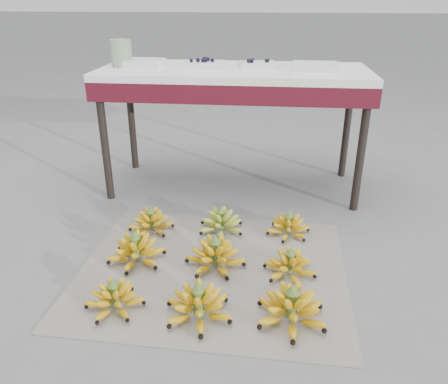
# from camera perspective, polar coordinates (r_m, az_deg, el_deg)

# --- Properties ---
(ground) EXTENTS (60.00, 60.00, 0.00)m
(ground) POSITION_cam_1_polar(r_m,az_deg,el_deg) (2.15, -2.68, -9.63)
(ground) COLOR slate
(ground) RESTS_ON ground
(newspaper_mat) EXTENTS (1.28, 1.09, 0.01)m
(newspaper_mat) POSITION_cam_1_polar(r_m,az_deg,el_deg) (2.11, -1.53, -10.09)
(newspaper_mat) COLOR beige
(newspaper_mat) RESTS_ON ground
(bunch_front_left) EXTENTS (0.26, 0.26, 0.15)m
(bunch_front_left) POSITION_cam_1_polar(r_m,az_deg,el_deg) (1.91, -14.12, -13.32)
(bunch_front_left) COLOR yellow
(bunch_front_left) RESTS_ON newspaper_mat
(bunch_front_center) EXTENTS (0.34, 0.34, 0.17)m
(bunch_front_center) POSITION_cam_1_polar(r_m,az_deg,el_deg) (1.81, -3.35, -14.50)
(bunch_front_center) COLOR yellow
(bunch_front_center) RESTS_ON newspaper_mat
(bunch_front_right) EXTENTS (0.32, 0.32, 0.18)m
(bunch_front_right) POSITION_cam_1_polar(r_m,az_deg,el_deg) (1.81, 8.79, -14.78)
(bunch_front_right) COLOR yellow
(bunch_front_right) RESTS_ON newspaper_mat
(bunch_mid_left) EXTENTS (0.36, 0.36, 0.17)m
(bunch_mid_left) POSITION_cam_1_polar(r_m,az_deg,el_deg) (2.18, -11.39, -7.52)
(bunch_mid_left) COLOR yellow
(bunch_mid_left) RESTS_ON newspaper_mat
(bunch_mid_center) EXTENTS (0.29, 0.29, 0.17)m
(bunch_mid_center) POSITION_cam_1_polar(r_m,az_deg,el_deg) (2.10, -1.16, -8.32)
(bunch_mid_center) COLOR yellow
(bunch_mid_center) RESTS_ON newspaper_mat
(bunch_mid_right) EXTENTS (0.31, 0.31, 0.15)m
(bunch_mid_right) POSITION_cam_1_polar(r_m,az_deg,el_deg) (2.07, 8.59, -9.41)
(bunch_mid_right) COLOR yellow
(bunch_mid_right) RESTS_ON newspaper_mat
(bunch_back_left) EXTENTS (0.26, 0.26, 0.15)m
(bunch_back_left) POSITION_cam_1_polar(r_m,az_deg,el_deg) (2.44, -9.49, -3.92)
(bunch_back_left) COLOR yellow
(bunch_back_left) RESTS_ON newspaper_mat
(bunch_back_center) EXTENTS (0.28, 0.28, 0.15)m
(bunch_back_center) POSITION_cam_1_polar(r_m,az_deg,el_deg) (2.40, -0.39, -4.01)
(bunch_back_center) COLOR olive
(bunch_back_center) RESTS_ON newspaper_mat
(bunch_back_right) EXTENTS (0.28, 0.28, 0.14)m
(bunch_back_right) POSITION_cam_1_polar(r_m,az_deg,el_deg) (2.39, 8.41, -4.48)
(bunch_back_right) COLOR yellow
(bunch_back_right) RESTS_ON newspaper_mat
(vendor_table) EXTENTS (1.64, 0.66, 0.79)m
(vendor_table) POSITION_cam_1_polar(r_m,az_deg,el_deg) (2.79, 1.28, 14.04)
(vendor_table) COLOR black
(vendor_table) RESTS_ON ground
(tray_far_left) EXTENTS (0.28, 0.21, 0.04)m
(tray_far_left) POSITION_cam_1_polar(r_m,az_deg,el_deg) (2.89, -10.77, 16.25)
(tray_far_left) COLOR silver
(tray_far_left) RESTS_ON vendor_table
(tray_left) EXTENTS (0.25, 0.19, 0.06)m
(tray_left) POSITION_cam_1_polar(r_m,az_deg,el_deg) (2.77, -2.62, 16.31)
(tray_left) COLOR silver
(tray_left) RESTS_ON vendor_table
(tray_right) EXTENTS (0.25, 0.20, 0.06)m
(tray_right) POSITION_cam_1_polar(r_m,az_deg,el_deg) (2.78, 4.38, 16.24)
(tray_right) COLOR silver
(tray_right) RESTS_ON vendor_table
(tray_far_right) EXTENTS (0.27, 0.20, 0.04)m
(tray_far_right) POSITION_cam_1_polar(r_m,az_deg,el_deg) (2.75, 11.84, 15.76)
(tray_far_right) COLOR silver
(tray_far_right) RESTS_ON vendor_table
(glass_jar) EXTENTS (0.13, 0.13, 0.16)m
(glass_jar) POSITION_cam_1_polar(r_m,az_deg,el_deg) (2.89, -13.26, 17.24)
(glass_jar) COLOR #D3EEBD
(glass_jar) RESTS_ON vendor_table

